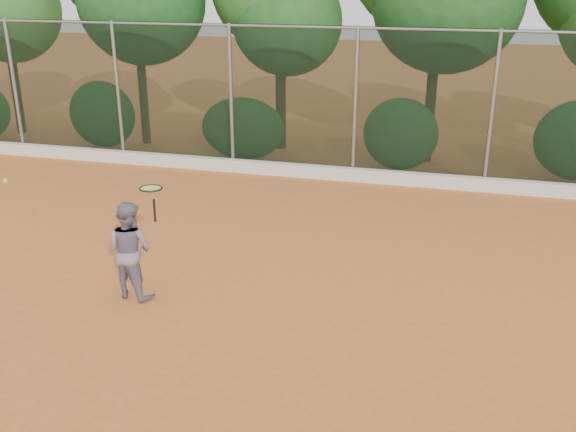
# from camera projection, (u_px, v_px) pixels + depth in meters

# --- Properties ---
(ground) EXTENTS (80.00, 80.00, 0.00)m
(ground) POSITION_uv_depth(u_px,v_px,m) (270.00, 324.00, 8.94)
(ground) COLOR #CB6E30
(ground) RESTS_ON ground
(concrete_curb) EXTENTS (24.00, 0.20, 0.30)m
(concrete_curb) POSITION_uv_depth(u_px,v_px,m) (351.00, 174.00, 15.05)
(concrete_curb) COLOR silver
(concrete_curb) RESTS_ON ground
(tennis_player) EXTENTS (0.83, 0.71, 1.50)m
(tennis_player) POSITION_uv_depth(u_px,v_px,m) (130.00, 250.00, 9.48)
(tennis_player) COLOR slate
(tennis_player) RESTS_ON ground
(chainlink_fence) EXTENTS (24.09, 0.09, 3.50)m
(chainlink_fence) POSITION_uv_depth(u_px,v_px,m) (355.00, 100.00, 14.60)
(chainlink_fence) COLOR black
(chainlink_fence) RESTS_ON ground
(tennis_racket) EXTENTS (0.34, 0.35, 0.53)m
(tennis_racket) POSITION_uv_depth(u_px,v_px,m) (151.00, 191.00, 8.93)
(tennis_racket) COLOR black
(tennis_racket) RESTS_ON ground
(tennis_ball_in_flight) EXTENTS (0.07, 0.07, 0.07)m
(tennis_ball_in_flight) POSITION_uv_depth(u_px,v_px,m) (5.00, 181.00, 9.28)
(tennis_ball_in_flight) COLOR #C0EA35
(tennis_ball_in_flight) RESTS_ON ground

